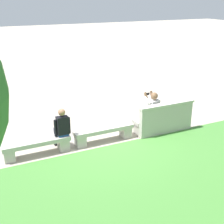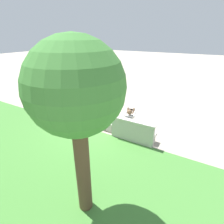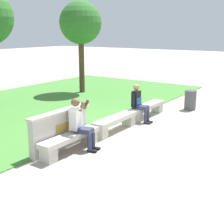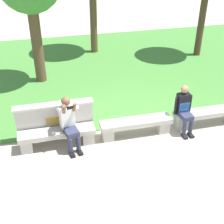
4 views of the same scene
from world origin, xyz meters
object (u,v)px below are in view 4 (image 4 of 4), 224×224
Objects in this scene: person_distant at (184,108)px; backpack at (183,108)px; person_photographer at (69,121)px; bench_mid at (207,115)px; bench_main at (57,136)px; bench_near at (136,125)px.

person_distant is 2.94× the size of backpack.
person_distant is (2.98, 0.01, -0.06)m from person_photographer.
bench_mid is 0.83m from person_distant.
person_photographer reaches higher than backpack.
person_photographer reaches higher than bench_mid.
bench_main is 3.31m from person_distant.
bench_near and bench_mid have the same top height.
bench_mid is at bearing 5.12° from person_distant.
bench_main is 1.00× the size of bench_mid.
bench_near is 1.00× the size of bench_mid.
bench_mid is at bearing 1.16° from person_photographer.
bench_main is 1.41× the size of person_photographer.
person_distant reaches higher than bench_near.
bench_main is 4.03m from bench_mid.
bench_near is 1.31m from backpack.
person_photographer is 2.98m from person_distant.
person_photographer is at bearing -177.46° from bench_near.
bench_main is 3.30m from backpack.
bench_main is at bearing 166.22° from person_photographer.
bench_mid is 3.75m from person_photographer.
person_distant is at bearing -1.16° from bench_main.
person_distant reaches higher than bench_main.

